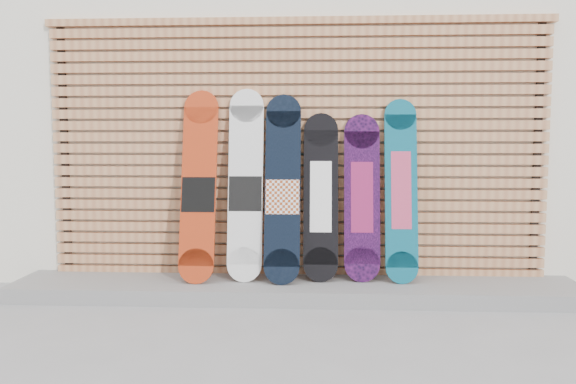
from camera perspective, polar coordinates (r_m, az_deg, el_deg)
name	(u,v)px	position (r m, az deg, el deg)	size (l,w,h in m)	color
ground	(313,323)	(4.01, 2.52, -13.17)	(80.00, 80.00, 0.00)	gray
building	(353,99)	(7.35, 6.66, 9.32)	(12.00, 5.00, 3.60)	silver
concrete_step	(295,289)	(4.65, 0.69, -9.82)	(4.60, 0.70, 0.12)	gray
slat_wall	(296,148)	(4.78, 0.83, 4.51)	(4.26, 0.08, 2.29)	#B6754C
snowboard_0	(199,186)	(4.67, -9.06, 0.56)	(0.29, 0.39, 1.57)	#B13212
snowboard_1	(246,186)	(4.65, -4.34, 0.66)	(0.29, 0.31, 1.58)	white
snowboard_2	(283,189)	(4.58, -0.55, 0.31)	(0.29, 0.39, 1.54)	black
snowboard_3	(321,197)	(4.64, 3.35, -0.47)	(0.29, 0.28, 1.38)	black
snowboard_4	(362,197)	(4.66, 7.52, -0.53)	(0.29, 0.27, 1.37)	black
snowboard_5	(401,190)	(4.67, 11.41, 0.19)	(0.26, 0.31, 1.50)	#0B576F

